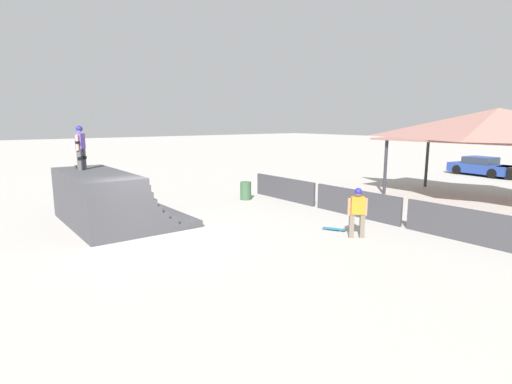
{
  "coord_description": "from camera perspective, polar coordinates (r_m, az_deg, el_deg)",
  "views": [
    {
      "loc": [
        11.48,
        -4.69,
        3.7
      ],
      "look_at": [
        -0.32,
        4.28,
        1.05
      ],
      "focal_mm": 28.0,
      "sensor_mm": 36.0,
      "label": 1
    }
  ],
  "objects": [
    {
      "name": "ground_plane",
      "position": [
        12.94,
        -14.5,
        -6.81
      ],
      "size": [
        160.0,
        160.0,
        0.0
      ],
      "primitive_type": "plane",
      "color": "#ADA8A0"
    },
    {
      "name": "skater_on_deck",
      "position": [
        16.11,
        -23.79,
        6.22
      ],
      "size": [
        0.65,
        0.52,
        1.62
      ],
      "rotation": [
        0.0,
        0.0,
        -0.62
      ],
      "color": "#4C4C51",
      "rests_on": "quarter_pipe_ramp"
    },
    {
      "name": "trash_bin",
      "position": [
        18.96,
        -1.49,
        0.18
      ],
      "size": [
        0.52,
        0.52,
        0.85
      ],
      "primitive_type": "cylinder",
      "color": "#385B3D",
      "rests_on": "ground"
    },
    {
      "name": "parked_car_blue",
      "position": [
        31.48,
        29.47,
        3.17
      ],
      "size": [
        4.21,
        2.23,
        1.27
      ],
      "rotation": [
        0.0,
        0.0,
        -0.12
      ],
      "color": "navy",
      "rests_on": "ground"
    },
    {
      "name": "skateboard_on_deck",
      "position": [
        16.81,
        -24.06,
        3.34
      ],
      "size": [
        0.86,
        0.32,
        0.09
      ],
      "rotation": [
        0.0,
        0.0,
        -0.15
      ],
      "color": "silver",
      "rests_on": "quarter_pipe_ramp"
    },
    {
      "name": "bystander_walking",
      "position": [
        13.06,
        14.3,
        -2.32
      ],
      "size": [
        0.48,
        0.56,
        1.62
      ],
      "rotation": [
        0.0,
        0.0,
        4.04
      ],
      "color": "#6B6051",
      "rests_on": "ground"
    },
    {
      "name": "quarter_pipe_ramp",
      "position": [
        15.43,
        -20.52,
        -1.21
      ],
      "size": [
        5.09,
        3.8,
        1.91
      ],
      "color": "#424247",
      "rests_on": "ground"
    },
    {
      "name": "barrier_fence",
      "position": [
        16.08,
        14.09,
        -1.56
      ],
      "size": [
        12.53,
        0.12,
        1.05
      ],
      "color": "#3D3D42",
      "rests_on": "ground"
    },
    {
      "name": "pavilion_shelter",
      "position": [
        20.84,
        31.17,
        8.13
      ],
      "size": [
        9.99,
        4.57,
        4.26
      ],
      "color": "#2D2D33",
      "rests_on": "ground"
    },
    {
      "name": "skateboard_on_ground",
      "position": [
        13.95,
        11.18,
        -5.19
      ],
      "size": [
        0.78,
        0.54,
        0.09
      ],
      "rotation": [
        0.0,
        0.0,
        0.49
      ],
      "color": "red",
      "rests_on": "ground"
    }
  ]
}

